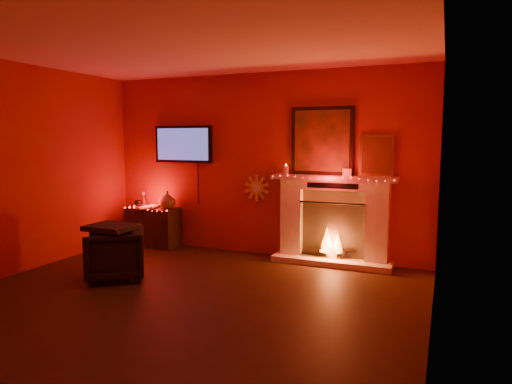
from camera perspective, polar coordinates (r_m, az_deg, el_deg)
room at (r=4.61m, az=-11.25°, el=1.78°), size 5.00×5.00×5.00m
fireplace at (r=6.44m, az=9.60°, el=-2.44°), size 1.72×0.40×2.18m
tv at (r=7.36m, az=-9.07°, el=5.90°), size 1.00×0.07×1.24m
sunburst_clock at (r=6.85m, az=0.07°, el=0.51°), size 0.40×0.03×0.40m
console_table at (r=7.58m, az=-12.60°, el=-3.91°), size 0.83×0.52×0.91m
armchair at (r=5.97m, az=-17.23°, el=-7.39°), size 0.96×0.95×0.63m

